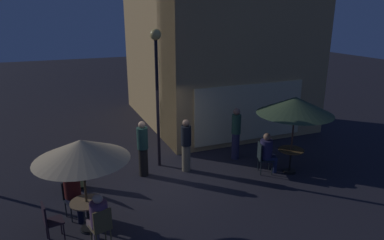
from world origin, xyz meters
The scene contains 18 objects.
ground_plane centered at (0.00, 0.00, 0.00)m, with size 60.00×60.00×0.00m, color #222028.
cafe_building centered at (2.99, 3.98, 4.62)m, with size 6.36×7.67×9.26m.
street_lamp_near_corner centered at (0.21, 0.94, 3.04)m, with size 0.33×0.33×4.32m.
menu_sandwich_board centered at (-2.41, 0.35, 0.49)m, with size 0.83×0.78×0.95m.
cafe_table_0 centered at (-2.34, -1.81, 0.53)m, with size 0.73×0.73×0.73m.
cafe_table_1 centered at (3.80, -1.10, 0.57)m, with size 0.78×0.78×0.76m.
patio_umbrella_0 centered at (-2.34, -1.81, 1.96)m, with size 2.05×2.05×2.20m.
patio_umbrella_1 centered at (3.80, -1.10, 2.14)m, with size 2.26×2.26×2.41m.
cafe_chair_0 centered at (-2.14, -2.63, 0.58)m, with size 0.47×0.47×0.96m.
cafe_chair_1 centered at (-2.61, -1.08, 0.55)m, with size 0.50×0.50×0.91m.
cafe_chair_2 centered at (-3.13, -1.94, 0.56)m, with size 0.44×0.44×0.92m.
cafe_chair_3 centered at (2.98, -0.80, 0.58)m, with size 0.56×0.56×0.98m.
patron_seated_0 centered at (-2.17, -2.50, 0.71)m, with size 0.44×0.55×1.26m.
patron_seated_1 centered at (-2.57, -1.20, 0.72)m, with size 0.48×0.56×1.26m.
patron_seated_2 centered at (3.11, -0.85, 0.73)m, with size 0.55×0.48×1.29m.
patron_standing_3 centered at (2.75, 0.48, 0.91)m, with size 0.30×0.30×1.77m.
patron_standing_4 centered at (-0.45, 0.43, 0.87)m, with size 0.33×0.33×1.73m.
patron_standing_5 centered at (0.87, 0.24, 0.86)m, with size 0.31×0.31×1.68m.
Camera 1 is at (-2.78, -9.08, 4.78)m, focal length 32.57 mm.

